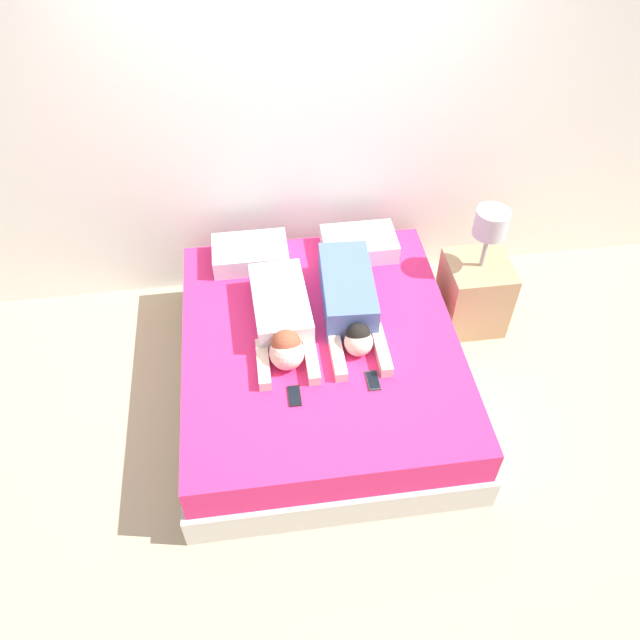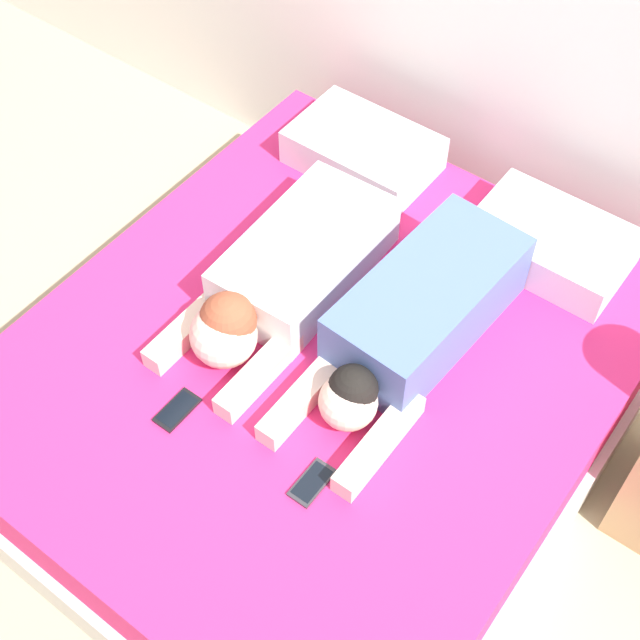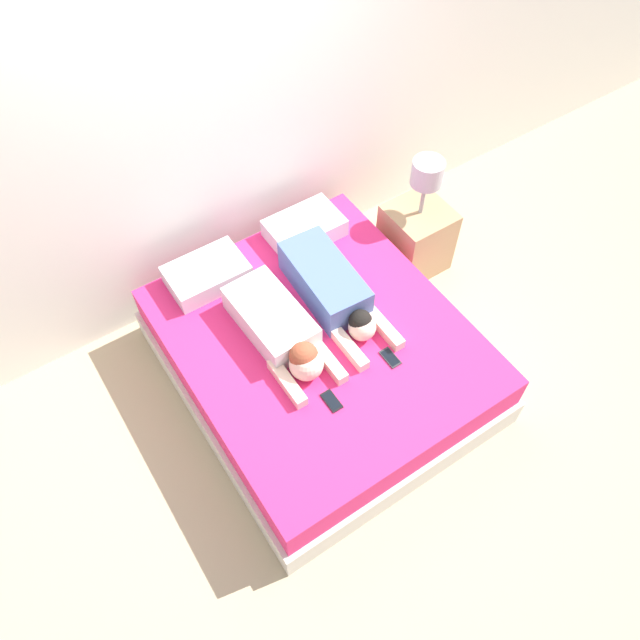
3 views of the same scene
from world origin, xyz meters
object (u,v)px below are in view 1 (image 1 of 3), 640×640
Objects in this scene: cell_phone_left at (295,396)px; bed at (320,363)px; pillow_head_left at (250,254)px; person_left at (282,319)px; pillow_head_right at (359,244)px; nightstand at (475,288)px; cell_phone_right at (373,380)px; person_right at (349,300)px.

bed is at bearing 64.59° from cell_phone_left.
person_left reaches higher than pillow_head_left.
bed is 3.91× the size of pillow_head_right.
pillow_head_right is at bearing 63.72° from bed.
pillow_head_right is 0.52× the size of nightstand.
bed is at bearing -116.28° from pillow_head_right.
cell_phone_right is at bearing 5.99° from cell_phone_left.
pillow_head_left is 1.00× the size of pillow_head_right.
cell_phone_left and cell_phone_right have the same top height.
cell_phone_left is at bearing -115.97° from pillow_head_right.
pillow_head_left is 0.75m from pillow_head_right.
bed is 0.90m from pillow_head_right.
pillow_head_right is at bearing 73.85° from person_right.
person_left is at bearing 135.23° from cell_phone_right.
pillow_head_right is at bearing 83.95° from cell_phone_right.
nightstand is (0.94, 0.27, -0.28)m from person_right.
pillow_head_left is 1.30m from cell_phone_right.
person_right is at bearing 41.51° from bed.
nightstand is at bearing -11.13° from pillow_head_left.
person_left reaches higher than pillow_head_right.
person_right is (-0.17, -0.57, 0.04)m from pillow_head_right.
nightstand is (0.78, -0.30, -0.24)m from pillow_head_right.
cell_phone_left is (-0.20, -0.42, 0.25)m from bed.
cell_phone_right is at bearing -96.05° from pillow_head_right.
bed is 0.90m from pillow_head_left.
pillow_head_left is at bearing 180.00° from pillow_head_right.
pillow_head_right reaches higher than cell_phone_left.
nightstand is (1.35, 0.88, -0.17)m from cell_phone_left.
nightstand reaches higher than cell_phone_left.
person_left is 6.36× the size of cell_phone_left.
nightstand is (1.37, 0.37, -0.26)m from person_left.
cell_phone_left is (-0.41, -0.61, -0.11)m from person_right.
pillow_head_right reaches higher than cell_phone_right.
person_right is 0.99× the size of nightstand.
bed is 3.91× the size of pillow_head_left.
cell_phone_right is (0.05, -0.56, -0.11)m from person_right.
cell_phone_right is at bearing -44.77° from person_left.
pillow_head_right is 0.87m from nightstand.
pillow_head_left is at bearing 135.42° from person_right.
cell_phone_left is 0.14× the size of nightstand.
person_left reaches higher than cell_phone_right.
person_right is 0.57m from cell_phone_right.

